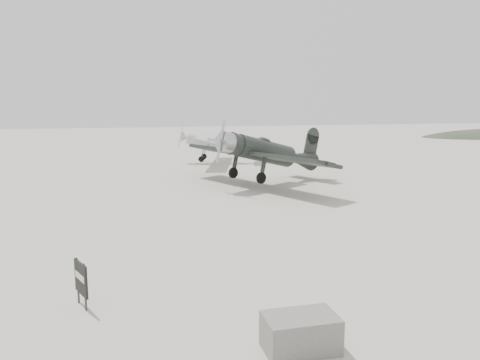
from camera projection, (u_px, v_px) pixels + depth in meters
The scene contains 5 objects.
ground at pixel (268, 219), 20.54m from camera, with size 160.00×160.00×0.00m, color gray.
lowwing_monoplane at pixel (269, 153), 29.04m from camera, with size 8.92×11.37×3.78m.
highwing_monoplane at pixel (217, 143), 39.47m from camera, with size 7.00×9.74×2.77m.
equipment_block at pixel (300, 333), 9.65m from camera, with size 1.51×0.95×0.76m, color #63605C.
sign_board at pixel (81, 279), 11.67m from camera, with size 0.37×0.79×1.21m.
Camera 1 is at (-6.11, -19.06, 5.08)m, focal length 35.00 mm.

